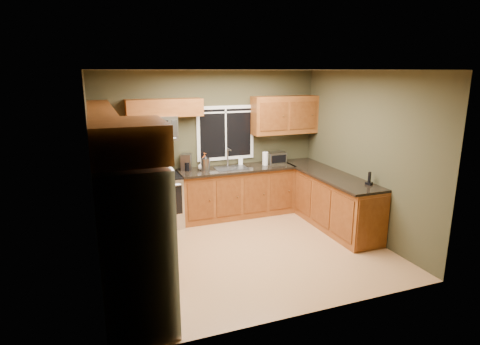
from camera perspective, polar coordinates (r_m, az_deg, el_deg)
floor at (r=6.30m, az=0.71°, el=-10.97°), size 4.20×4.20×0.00m
ceiling at (r=5.70m, az=0.79°, el=14.40°), size 4.20×4.20×0.00m
back_wall at (r=7.52m, az=-4.25°, el=4.01°), size 4.20×0.00×4.20m
front_wall at (r=4.29m, az=9.54°, el=-4.14°), size 4.20×0.00×4.20m
left_wall at (r=5.47m, az=-20.20°, el=-0.78°), size 0.00×3.60×3.60m
right_wall at (r=6.88m, az=17.28°, el=2.42°), size 0.00×3.60×3.60m
window at (r=7.56m, az=-2.05°, el=5.65°), size 1.12×0.03×1.02m
base_cabinets_left at (r=6.21m, az=-16.77°, el=-7.50°), size 0.60×2.65×0.90m
countertop_left at (r=6.05m, az=-16.86°, el=-3.34°), size 0.65×2.65×0.04m
base_cabinets_back at (r=7.59m, az=-0.47°, el=-2.87°), size 2.17×0.60×0.90m
countertop_back at (r=7.44m, az=-0.41°, el=0.54°), size 2.17×0.65×0.04m
base_cabinets_peninsula at (r=7.36m, az=12.34°, el=-3.75°), size 0.60×2.52×0.90m
countertop_peninsula at (r=7.23m, az=12.34°, el=-0.21°), size 0.65×2.50×0.04m
upper_cabinets_left at (r=5.84m, az=-19.09°, el=5.34°), size 0.33×2.65×0.72m
upper_cabinets_back_left at (r=7.08m, az=-10.67°, el=9.03°), size 1.30×0.33×0.30m
upper_cabinets_back_right at (r=7.83m, az=6.36°, el=8.14°), size 1.30×0.33×0.72m
upper_cabinet_over_fridge at (r=4.07m, az=-15.65°, el=4.42°), size 0.72×0.90×0.38m
refrigerator at (r=4.40m, az=-14.64°, el=-10.21°), size 0.74×0.90×1.80m
range at (r=7.20m, az=-11.42°, el=-3.95°), size 0.76×0.69×0.94m
microwave at (r=7.05m, az=-12.11°, el=6.16°), size 0.76×0.41×0.42m
sink at (r=7.41m, az=-1.30°, el=0.74°), size 0.60×0.42×0.36m
toaster_oven at (r=7.80m, az=5.12°, el=2.12°), size 0.36×0.29×0.22m
coffee_maker at (r=7.30m, az=-7.64°, el=1.42°), size 0.24×0.28×0.30m
kettle at (r=7.20m, az=-4.93°, el=1.24°), size 0.16×0.16×0.28m
paper_towel_roll at (r=7.63m, az=3.60°, el=1.99°), size 0.14×0.14×0.28m
soap_bottle_a at (r=7.41m, az=-5.04°, el=1.71°), size 0.14×0.14×0.28m
soap_bottle_b at (r=7.67m, az=0.09°, el=1.80°), size 0.10×0.10×0.18m
soap_bottle_c at (r=7.29m, az=-5.53°, el=0.98°), size 0.13×0.13×0.16m
cordless_phone at (r=6.65m, az=17.90°, el=-1.12°), size 0.12×0.12×0.21m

